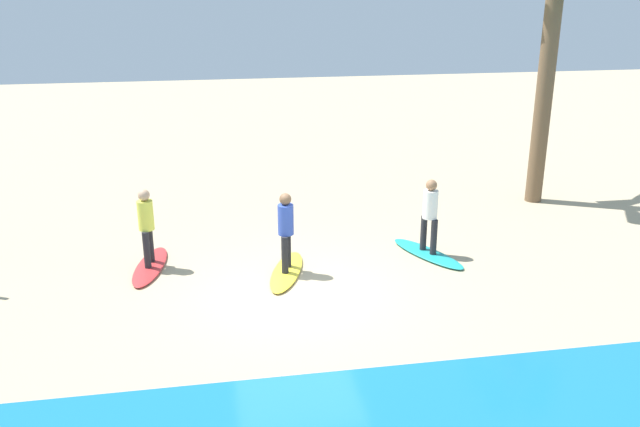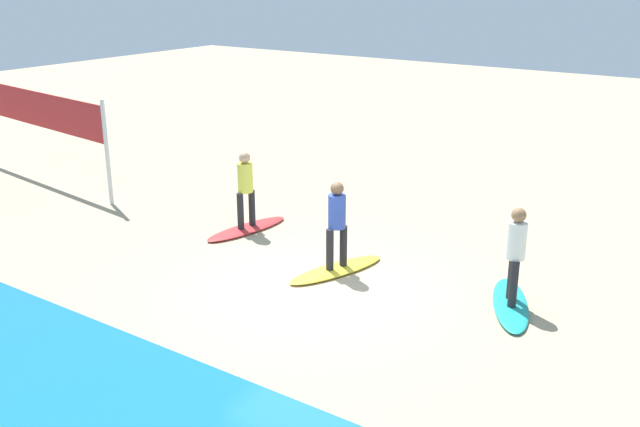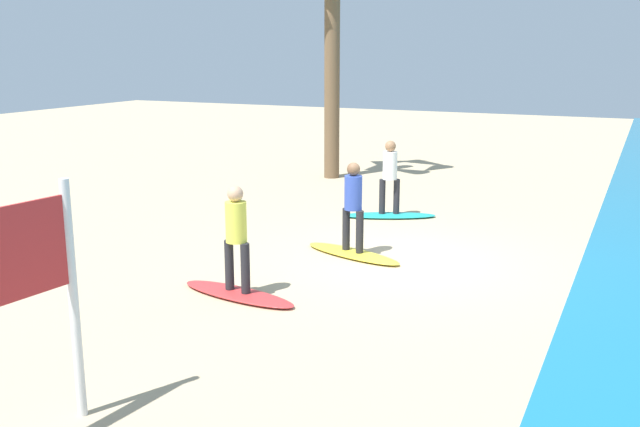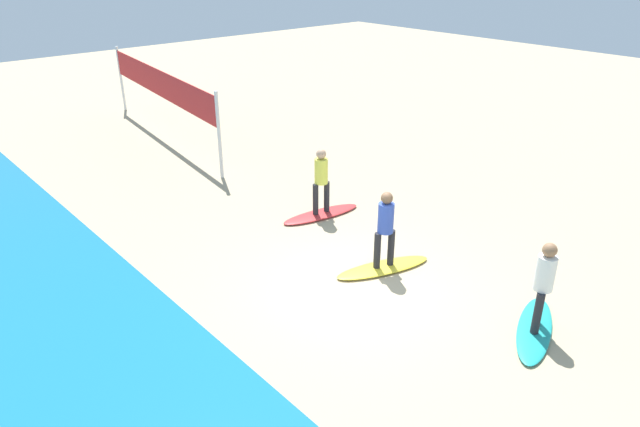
% 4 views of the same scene
% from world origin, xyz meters
% --- Properties ---
extents(ground_plane, '(60.00, 60.00, 0.00)m').
position_xyz_m(ground_plane, '(0.00, 0.00, 0.00)').
color(ground_plane, tan).
extents(surfboard_teal, '(1.38, 2.14, 0.09)m').
position_xyz_m(surfboard_teal, '(-3.09, -1.28, 0.04)').
color(surfboard_teal, teal).
rests_on(surfboard_teal, ground).
extents(surfer_teal, '(0.32, 0.43, 1.64)m').
position_xyz_m(surfer_teal, '(-3.09, -1.28, 1.04)').
color(surfer_teal, '#232328').
rests_on(surfer_teal, surfboard_teal).
extents(surfboard_yellow, '(1.17, 2.17, 0.09)m').
position_xyz_m(surfboard_yellow, '(0.08, -0.86, 0.04)').
color(surfboard_yellow, yellow).
rests_on(surfboard_yellow, ground).
extents(surfer_yellow, '(0.32, 0.45, 1.64)m').
position_xyz_m(surfer_yellow, '(0.08, -0.86, 1.04)').
color(surfer_yellow, '#232328').
rests_on(surfer_yellow, surfboard_yellow).
extents(surfboard_red, '(0.89, 2.16, 0.09)m').
position_xyz_m(surfboard_red, '(2.86, -1.62, 0.04)').
color(surfboard_red, red).
rests_on(surfboard_red, ground).
extents(surfer_red, '(0.32, 0.46, 1.64)m').
position_xyz_m(surfer_red, '(2.86, -1.62, 1.04)').
color(surfer_red, '#232328').
rests_on(surfer_red, surfboard_red).
extents(volleyball_net, '(9.03, 1.23, 2.50)m').
position_xyz_m(volleyball_net, '(11.13, -1.76, 1.79)').
color(volleyball_net, silver).
rests_on(volleyball_net, ground).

